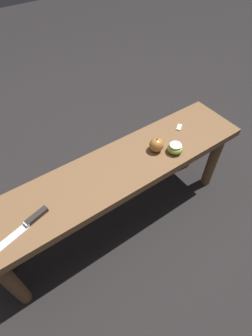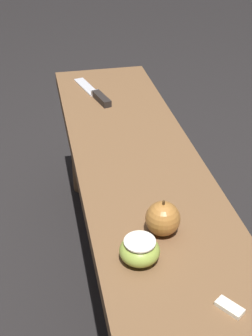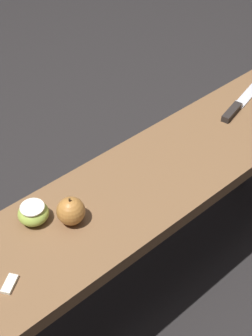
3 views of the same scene
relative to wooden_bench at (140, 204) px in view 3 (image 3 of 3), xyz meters
The scene contains 6 objects.
ground_plane 0.38m from the wooden_bench, ahead, with size 8.00×8.00×0.00m, color black.
wooden_bench is the anchor object (origin of this frame).
knife 0.46m from the wooden_bench, behind, with size 0.24×0.09×0.02m.
apple_whole 0.24m from the wooden_bench, ahead, with size 0.07×0.07×0.08m.
apple_cut 0.31m from the wooden_bench, 15.16° to the right, with size 0.07×0.07×0.05m.
apple_slice_near_knife 0.43m from the wooden_bench, ahead, with size 0.05×0.04×0.01m.
Camera 3 is at (0.60, 0.63, 1.33)m, focal length 50.00 mm.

